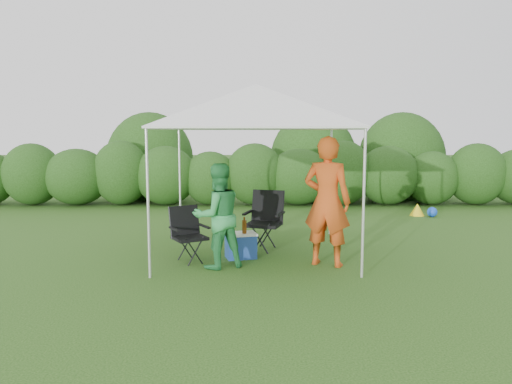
{
  "coord_description": "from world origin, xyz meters",
  "views": [
    {
      "loc": [
        -0.03,
        -7.86,
        2.07
      ],
      "look_at": [
        0.01,
        0.4,
        1.05
      ],
      "focal_mm": 35.0,
      "sensor_mm": 36.0,
      "label": 1
    }
  ],
  "objects_px": {
    "man": "(327,201)",
    "woman": "(218,216)",
    "canopy": "(256,107)",
    "chair_right": "(265,216)",
    "cooler": "(241,245)",
    "chair_left": "(188,230)"
  },
  "relations": [
    {
      "from": "canopy",
      "to": "chair_right",
      "type": "height_order",
      "value": "canopy"
    },
    {
      "from": "man",
      "to": "cooler",
      "type": "xyz_separation_m",
      "value": [
        -1.33,
        0.44,
        -0.79
      ]
    },
    {
      "from": "woman",
      "to": "cooler",
      "type": "distance_m",
      "value": 0.88
    },
    {
      "from": "man",
      "to": "woman",
      "type": "relative_size",
      "value": 1.25
    },
    {
      "from": "canopy",
      "to": "cooler",
      "type": "xyz_separation_m",
      "value": [
        -0.24,
        -0.39,
        -2.25
      ]
    },
    {
      "from": "cooler",
      "to": "chair_left",
      "type": "bearing_deg",
      "value": 178.23
    },
    {
      "from": "chair_left",
      "to": "chair_right",
      "type": "bearing_deg",
      "value": 2.39
    },
    {
      "from": "canopy",
      "to": "chair_right",
      "type": "xyz_separation_m",
      "value": [
        0.17,
        0.24,
        -1.88
      ]
    },
    {
      "from": "woman",
      "to": "chair_left",
      "type": "bearing_deg",
      "value": -62.87
    },
    {
      "from": "chair_left",
      "to": "man",
      "type": "bearing_deg",
      "value": -37.27
    },
    {
      "from": "canopy",
      "to": "man",
      "type": "relative_size",
      "value": 1.56
    },
    {
      "from": "chair_right",
      "to": "man",
      "type": "height_order",
      "value": "man"
    },
    {
      "from": "man",
      "to": "woman",
      "type": "bearing_deg",
      "value": 28.02
    },
    {
      "from": "chair_right",
      "to": "cooler",
      "type": "distance_m",
      "value": 0.84
    },
    {
      "from": "woman",
      "to": "cooler",
      "type": "bearing_deg",
      "value": -145.37
    },
    {
      "from": "chair_right",
      "to": "woman",
      "type": "distance_m",
      "value": 1.43
    },
    {
      "from": "chair_right",
      "to": "man",
      "type": "bearing_deg",
      "value": -31.99
    },
    {
      "from": "man",
      "to": "woman",
      "type": "distance_m",
      "value": 1.68
    },
    {
      "from": "man",
      "to": "chair_left",
      "type": "bearing_deg",
      "value": 16.72
    },
    {
      "from": "chair_right",
      "to": "woman",
      "type": "bearing_deg",
      "value": -104.4
    },
    {
      "from": "man",
      "to": "woman",
      "type": "height_order",
      "value": "man"
    },
    {
      "from": "canopy",
      "to": "chair_left",
      "type": "xyz_separation_m",
      "value": [
        -1.08,
        -0.57,
        -1.97
      ]
    }
  ]
}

